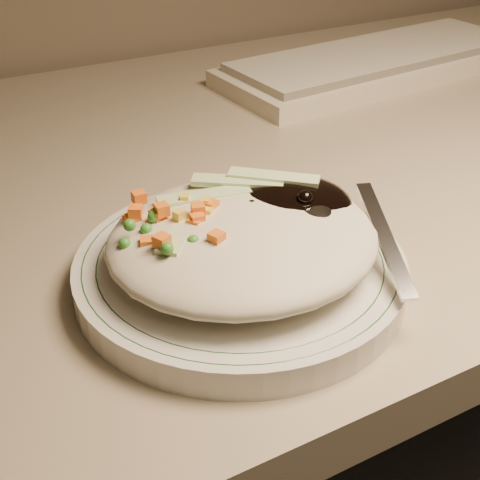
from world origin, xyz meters
TOP-DOWN VIEW (x-y plane):
  - desk at (0.00, 1.38)m, footprint 1.40×0.70m
  - plate at (-0.11, 1.18)m, footprint 0.24×0.24m
  - plate_rim at (-0.11, 1.18)m, footprint 0.22×0.22m
  - meal at (-0.11, 1.18)m, footprint 0.21×0.19m
  - keyboard at (0.28, 1.51)m, footprint 0.45×0.19m

SIDE VIEW (x-z plane):
  - desk at x=0.00m, z-range 0.17..0.91m
  - plate at x=-0.11m, z-range 0.74..0.76m
  - keyboard at x=0.28m, z-range 0.74..0.77m
  - plate_rim at x=-0.11m, z-range 0.76..0.76m
  - meal at x=-0.11m, z-range 0.76..0.81m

